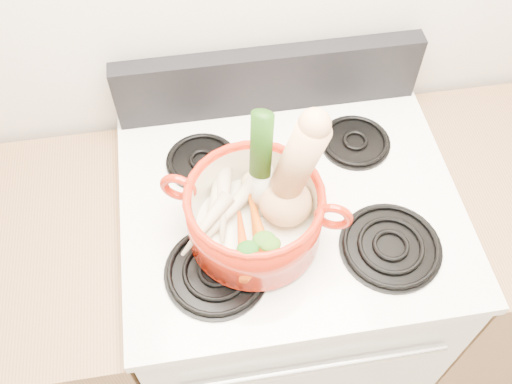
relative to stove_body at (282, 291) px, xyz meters
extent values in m
cube|color=white|center=(0.00, 0.00, 0.00)|extent=(0.76, 0.65, 0.92)
cube|color=white|center=(0.00, 0.00, 0.47)|extent=(0.78, 0.67, 0.03)
cube|color=black|center=(0.00, 0.30, 0.58)|extent=(0.76, 0.05, 0.18)
cylinder|color=silver|center=(0.00, -0.34, 0.32)|extent=(0.60, 0.02, 0.02)
cylinder|color=black|center=(-0.19, -0.16, 0.50)|extent=(0.22, 0.22, 0.02)
cylinder|color=black|center=(0.19, -0.16, 0.50)|extent=(0.22, 0.22, 0.02)
cylinder|color=black|center=(-0.19, 0.14, 0.50)|extent=(0.17, 0.17, 0.02)
cylinder|color=black|center=(0.19, 0.14, 0.50)|extent=(0.17, 0.17, 0.02)
cylinder|color=#AB1D0A|center=(-0.10, -0.08, 0.58)|extent=(0.37, 0.37, 0.14)
torus|color=#AB1D0A|center=(-0.25, -0.02, 0.63)|extent=(0.08, 0.05, 0.08)
torus|color=#AB1D0A|center=(0.05, -0.14, 0.63)|extent=(0.08, 0.05, 0.08)
cylinder|color=beige|center=(-0.08, -0.04, 0.68)|extent=(0.07, 0.09, 0.29)
ellipsoid|color=tan|center=(-0.08, 0.02, 0.56)|extent=(0.09, 0.08, 0.04)
cone|color=beige|center=(-0.17, -0.03, 0.56)|extent=(0.13, 0.24, 0.07)
cone|color=beige|center=(-0.15, -0.06, 0.56)|extent=(0.17, 0.16, 0.06)
cone|color=beige|center=(-0.16, -0.02, 0.57)|extent=(0.08, 0.21, 0.06)
cone|color=beige|center=(-0.20, -0.09, 0.58)|extent=(0.14, 0.14, 0.05)
cone|color=#C8530A|center=(-0.09, -0.10, 0.56)|extent=(0.04, 0.18, 0.05)
cone|color=red|center=(-0.13, -0.15, 0.56)|extent=(0.04, 0.16, 0.05)
cone|color=#D55D0A|center=(-0.09, -0.11, 0.57)|extent=(0.05, 0.17, 0.05)
camera|label=1|loc=(-0.20, -0.72, 1.58)|focal=40.00mm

